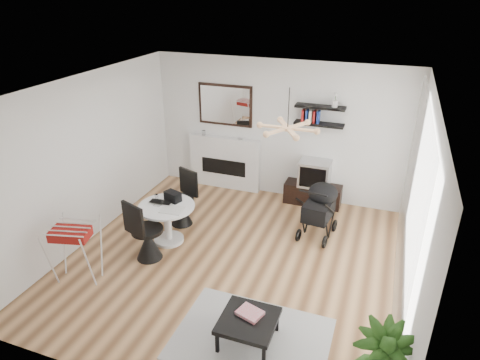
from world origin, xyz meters
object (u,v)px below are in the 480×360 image
(drying_rack, at_px, (76,252))
(fireplace, at_px, (225,156))
(tv_console, at_px, (313,194))
(coffee_table, at_px, (248,321))
(dining_table, at_px, (167,218))
(crt_tv, at_px, (315,173))
(stroller, at_px, (319,211))

(drying_rack, bearing_deg, fireplace, 62.95)
(tv_console, relative_size, drying_rack, 1.20)
(drying_rack, height_order, coffee_table, drying_rack)
(dining_table, distance_m, coffee_table, 2.56)
(tv_console, bearing_deg, crt_tv, -17.58)
(stroller, bearing_deg, coffee_table, -89.67)
(fireplace, distance_m, crt_tv, 1.90)
(dining_table, xyz_separation_m, stroller, (2.30, 1.08, -0.01))
(crt_tv, height_order, stroller, stroller)
(drying_rack, relative_size, stroller, 0.90)
(tv_console, height_order, stroller, stroller)
(drying_rack, xyz_separation_m, stroller, (3.02, 2.43, -0.04))
(coffee_table, bearing_deg, dining_table, 140.37)
(crt_tv, bearing_deg, coffee_table, -90.47)
(tv_console, distance_m, crt_tv, 0.45)
(dining_table, distance_m, stroller, 2.54)
(dining_table, distance_m, drying_rack, 1.53)
(tv_console, bearing_deg, fireplace, 176.25)
(tv_console, distance_m, stroller, 1.13)
(dining_table, xyz_separation_m, coffee_table, (1.97, -1.63, -0.13))
(crt_tv, xyz_separation_m, coffee_table, (-0.03, -3.77, -0.34))
(stroller, bearing_deg, fireplace, 158.87)
(drying_rack, bearing_deg, coffee_table, -20.13)
(crt_tv, distance_m, stroller, 1.12)
(fireplace, height_order, crt_tv, fireplace)
(tv_console, bearing_deg, drying_rack, -127.87)
(fireplace, xyz_separation_m, coffee_table, (1.86, -3.90, -0.37))
(tv_console, xyz_separation_m, stroller, (0.31, -1.06, 0.23))
(dining_table, height_order, drying_rack, drying_rack)
(drying_rack, xyz_separation_m, coffee_table, (2.70, -0.29, -0.16))
(tv_console, xyz_separation_m, dining_table, (-1.99, -2.14, 0.24))
(crt_tv, bearing_deg, stroller, -74.23)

